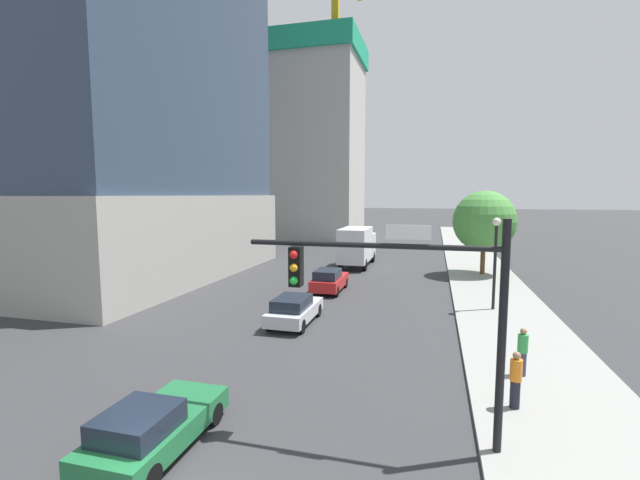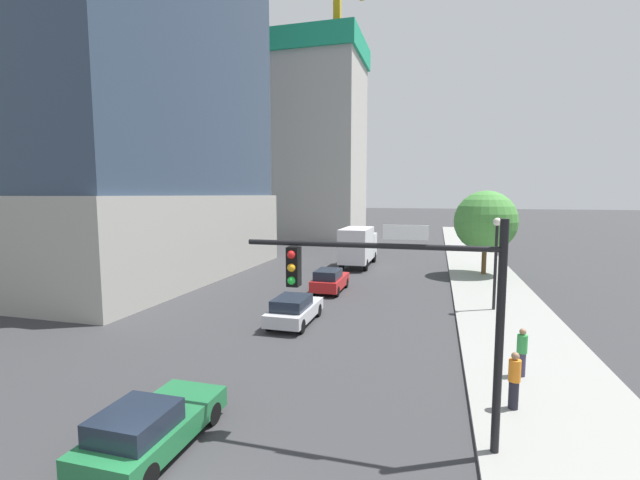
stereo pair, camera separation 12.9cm
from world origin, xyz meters
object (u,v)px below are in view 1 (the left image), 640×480
Objects in this scene: pedestrian_orange_shirt at (516,379)px; pedestrian_green_shirt at (523,351)px; car_green at (153,427)px; construction_building at (316,132)px; box_truck at (357,245)px; street_lamp at (496,248)px; car_silver at (294,310)px; traffic_light_pole at (403,290)px; car_red at (329,280)px; street_tree at (484,221)px.

pedestrian_green_shirt is at bearing 75.64° from pedestrian_orange_shirt.
construction_building is at bearing 101.29° from car_green.
car_green is at bearing -144.25° from pedestrian_green_shirt.
box_truck is 4.21× the size of pedestrian_green_shirt.
car_silver is at bearing -153.43° from street_lamp.
traffic_light_pole is at bearing -105.95° from street_lamp.
traffic_light_pole is at bearing -70.13° from car_red.
car_green is at bearing -90.00° from car_red.
car_green is 2.44× the size of pedestrian_green_shirt.
construction_building reaches higher than car_green.
pedestrian_green_shirt is 0.99× the size of pedestrian_orange_shirt.
traffic_light_pole reaches higher than car_green.
traffic_light_pole is 25.15m from street_tree.
car_red is 0.99× the size of car_green.
construction_building is at bearing 104.12° from car_silver.
car_red is 16.46m from pedestrian_orange_shirt.
pedestrian_green_shirt is (-0.72, -19.83, -3.30)m from street_tree.
box_truck is 23.73m from pedestrian_green_shirt.
construction_building is 35.43m from street_tree.
street_lamp is 1.23× the size of car_red.
pedestrian_green_shirt is (-0.18, -8.93, -2.49)m from street_lamp.
car_green is (-9.81, -15.86, -2.83)m from street_lamp.
pedestrian_green_shirt is (9.63, -11.28, 0.24)m from car_red.
street_tree is 1.55× the size of car_silver.
construction_building reaches higher than pedestrian_green_shirt.
street_lamp is 10.45m from car_red.
traffic_light_pole is 0.92× the size of box_truck.
car_silver is at bearing -90.00° from car_red.
car_red is at bearing -140.45° from street_tree.
street_tree is 1.60× the size of car_green.
construction_building is 29.93m from box_truck.
car_silver is 11.11m from pedestrian_orange_shirt.
street_tree reaches higher than traffic_light_pole.
pedestrian_orange_shirt is (-1.37, -22.34, -3.29)m from street_tree.
car_red is (-9.81, 2.35, -2.72)m from street_lamp.
pedestrian_orange_shirt is (8.99, -13.79, 0.25)m from car_red.
traffic_light_pole is 11.18m from car_silver.
car_silver is 10.96m from car_green.
car_green is 10.02m from pedestrian_orange_shirt.
traffic_light_pole is at bearing -127.54° from pedestrian_green_shirt.
construction_building is 5.33× the size of box_truck.
car_red is (-5.85, 16.19, -3.24)m from traffic_light_pole.
traffic_light_pole is 1.58× the size of car_green.
traffic_light_pole is at bearing -56.78° from car_silver.
box_truck is at bearing 127.61° from street_lamp.
street_lamp reaches higher than car_red.
street_lamp is 2.94× the size of pedestrian_orange_shirt.
street_tree is 28.93m from car_green.
street_lamp is at bearing 88.85° from pedestrian_green_shirt.
pedestrian_green_shirt is at bearing -66.32° from construction_building.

